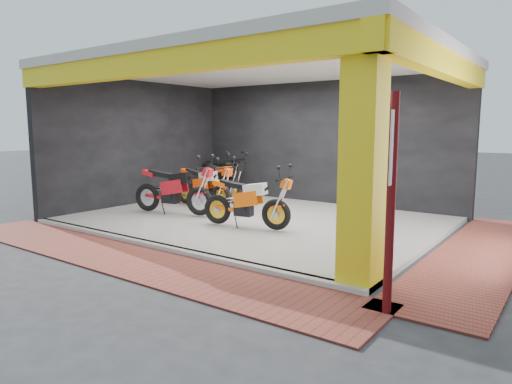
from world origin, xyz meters
TOP-DOWN VIEW (x-y plane):
  - ground at (0.00, 0.00)m, footprint 80.00×80.00m
  - showroom_floor at (0.00, 2.00)m, footprint 8.00×6.00m
  - showroom_ceiling at (0.00, 2.00)m, footprint 8.40×6.40m
  - back_wall at (0.00, 5.10)m, footprint 8.20×0.20m
  - left_wall at (-4.10, 2.00)m, footprint 0.20×6.20m
  - corner_column at (3.75, -0.75)m, footprint 0.50×0.50m
  - header_beam_front at (0.00, -1.00)m, footprint 8.40×0.30m
  - header_beam_right at (4.00, 2.00)m, footprint 0.30×6.40m
  - floor_kerb at (0.00, -1.02)m, footprint 8.00×0.20m
  - paver_front at (0.00, -1.80)m, footprint 9.00×1.40m
  - paver_right at (4.80, 2.00)m, footprint 1.40×7.00m
  - signpost at (4.40, -1.46)m, footprint 0.10×0.36m
  - moto_hero at (1.13, 1.12)m, footprint 2.25×1.15m
  - moto_row_a at (-1.37, 2.34)m, footprint 2.22×0.96m
  - moto_row_b at (-1.21, 1.35)m, footprint 2.45×1.33m
  - moto_row_c at (-1.74, 3.34)m, footprint 2.40×1.40m
  - moto_row_d at (-2.80, 4.50)m, footprint 2.33×1.25m

SIDE VIEW (x-z plane):
  - ground at x=0.00m, z-range 0.00..0.00m
  - paver_front at x=0.00m, z-range 0.00..0.03m
  - paver_right at x=4.80m, z-range 0.00..0.03m
  - showroom_floor at x=0.00m, z-range 0.00..0.10m
  - floor_kerb at x=0.00m, z-range 0.00..0.10m
  - moto_hero at x=1.13m, z-range 0.10..1.41m
  - moto_row_a at x=-1.37m, z-range 0.10..1.42m
  - moto_row_d at x=-2.80m, z-range 0.10..1.45m
  - moto_row_c at x=-1.74m, z-range 0.10..1.48m
  - moto_row_b at x=-1.21m, z-range 0.10..1.52m
  - signpost at x=4.40m, z-range 0.12..2.72m
  - back_wall at x=0.00m, z-range 0.00..3.50m
  - left_wall at x=-4.10m, z-range 0.00..3.50m
  - corner_column at x=3.75m, z-range 0.00..3.50m
  - header_beam_front at x=0.00m, z-range 3.10..3.50m
  - header_beam_right at x=4.00m, z-range 3.10..3.50m
  - showroom_ceiling at x=0.00m, z-range 3.50..3.70m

